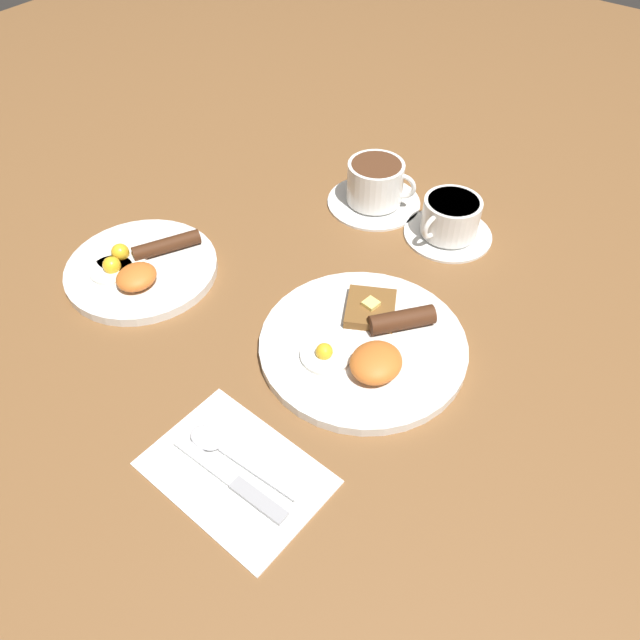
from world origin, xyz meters
name	(u,v)px	position (x,y,z in m)	size (l,w,h in m)	color
ground_plane	(363,349)	(0.00, 0.00, 0.00)	(3.00, 3.00, 0.00)	brown
breakfast_plate_near	(365,344)	(0.00, 0.00, 0.01)	(0.29, 0.29, 0.05)	white
breakfast_plate_far	(140,268)	(-0.08, 0.36, 0.01)	(0.23, 0.23, 0.04)	white
teacup_near	(450,220)	(0.29, 0.03, 0.03)	(0.15, 0.15, 0.07)	white
teacup_far	(375,187)	(0.29, 0.18, 0.04)	(0.16, 0.16, 0.08)	white
napkin	(236,472)	(-0.25, 0.01, 0.00)	(0.15, 0.21, 0.01)	white
knife	(235,482)	(-0.26, 0.00, 0.01)	(0.02, 0.17, 0.01)	silver
spoon	(217,445)	(-0.24, 0.05, 0.01)	(0.03, 0.16, 0.01)	silver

